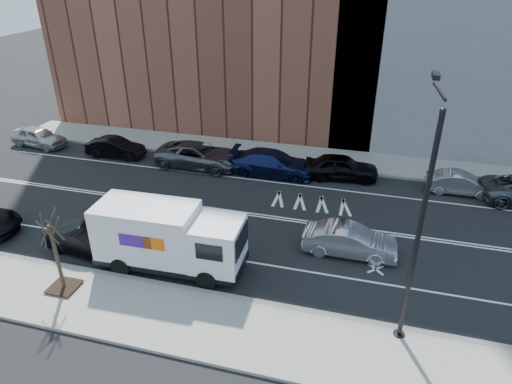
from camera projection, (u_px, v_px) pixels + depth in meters
The scene contains 17 objects.
ground at pixel (268, 217), 25.38m from camera, with size 120.00×120.00×0.00m, color black.
sidewalk_near at pixel (213, 326), 17.83m from camera, with size 44.00×3.60×0.15m, color gray.
sidewalk_far at pixel (297, 155), 32.86m from camera, with size 44.00×3.60×0.15m, color gray.
curb_near at pixel (228, 297), 19.37m from camera, with size 44.00×0.25×0.17m, color gray.
curb_far at pixel (292, 165), 31.32m from camera, with size 44.00×0.25×0.17m, color gray.
road_markings at pixel (268, 217), 25.38m from camera, with size 40.00×8.60×0.01m, color white, non-canonical shape.
streetlight at pixel (420, 217), 15.49m from camera, with size 0.44×4.02×9.34m.
street_tree at pixel (58, 263), 19.17m from camera, with size 1.20×1.20×3.75m.
fedex_van at pixel (168, 237), 20.60m from camera, with size 6.90×2.60×3.12m.
far_parked_a at pixel (39, 137), 34.33m from camera, with size 1.76×4.36×1.49m, color #A5A4A9.
far_parked_b at pixel (116, 148), 32.58m from camera, with size 1.45×4.17×1.37m, color black.
far_parked_c at pixel (198, 155), 31.01m from camera, with size 2.71×5.87×1.63m, color #575A60.
far_parked_d at pixel (273, 163), 29.88m from camera, with size 2.28×5.61×1.63m, color #151E4C.
far_parked_e at pixel (341, 167), 29.35m from camera, with size 1.89×4.70×1.60m, color black.
far_parked_f at pixel (461, 183), 27.60m from camera, with size 1.41×4.04×1.33m, color #9B9B9F.
driving_sedan at pixel (350, 241), 21.95m from camera, with size 1.56×4.49×1.48m, color #B0B1B5.
near_parked_rear_a at pixel (87, 241), 22.04m from camera, with size 1.45×4.16×1.37m, color black.
Camera 1 is at (5.12, -21.23, 13.04)m, focal length 32.00 mm.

